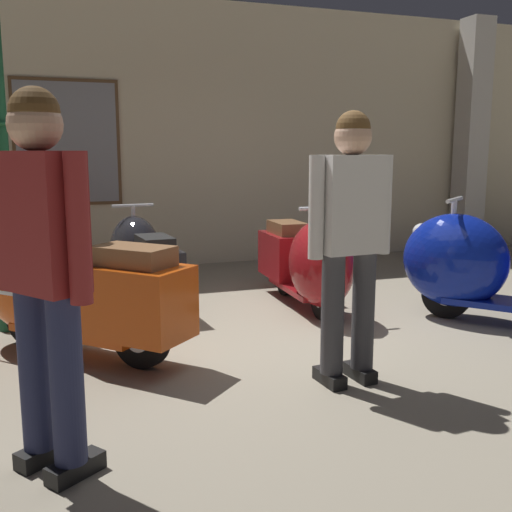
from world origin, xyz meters
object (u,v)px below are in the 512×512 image
scooter_1 (141,258)px  scooter_2 (309,262)px  lamppost (0,116)px  visitor_0 (350,230)px  visitor_1 (44,258)px  scooter_0 (61,286)px  scooter_3 (489,268)px

scooter_1 → scooter_2: size_ratio=0.95×
lamppost → visitor_0: bearing=-44.1°
scooter_1 → visitor_0: visitor_0 is taller
scooter_2 → lamppost: bearing=-94.5°
lamppost → scooter_2: bearing=-6.7°
scooter_2 → visitor_1: (-2.33, -2.27, 0.56)m
visitor_0 → visitor_1: 1.89m
scooter_0 → scooter_1: scooter_0 is taller
scooter_0 → scooter_3: 3.56m
scooter_1 → visitor_1: bearing=159.8°
scooter_0 → lamppost: (-0.39, 0.81, 1.27)m
scooter_3 → visitor_0: visitor_0 is taller
scooter_2 → visitor_0: (-0.51, -1.74, 0.54)m
lamppost → visitor_1: lamppost is taller
visitor_0 → visitor_1: (-1.82, -0.53, 0.02)m
scooter_0 → scooter_1: size_ratio=1.05×
scooter_3 → lamppost: 4.30m
scooter_2 → lamppost: 2.95m
scooter_1 → scooter_3: (2.74, -1.80, 0.06)m
scooter_0 → scooter_2: scooter_0 is taller
scooter_0 → visitor_1: 1.85m
scooter_1 → visitor_0: 2.84m
scooter_3 → visitor_1: visitor_1 is taller
scooter_0 → scooter_3: scooter_0 is taller
scooter_3 → visitor_0: 2.05m
scooter_3 → visitor_1: bearing=71.5°
scooter_3 → visitor_1: size_ratio=0.97×
scooter_3 → lamppost: (-3.92, 1.22, 1.28)m
scooter_2 → visitor_1: visitor_1 is taller
scooter_0 → lamppost: 1.55m
scooter_0 → scooter_1: (0.79, 1.38, -0.07)m
scooter_3 → visitor_1: 3.91m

